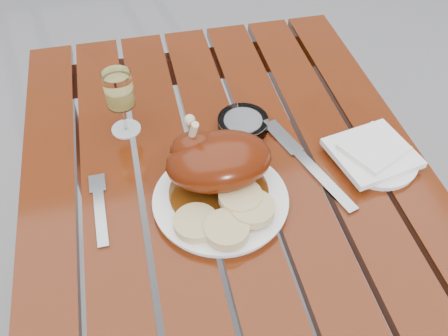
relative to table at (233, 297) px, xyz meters
The scene contains 10 objects.
table is the anchor object (origin of this frame).
dinner_plate 0.38m from the table, behind, with size 0.25×0.25×0.02m, color white.
roast_duck 0.45m from the table, 126.58° to the left, with size 0.20×0.19×0.14m.
bread_dumplings 0.41m from the table, 115.33° to the right, with size 0.18×0.14×0.03m.
wine_glass 0.54m from the table, 127.55° to the left, with size 0.06×0.06×0.15m, color #D3C360.
side_plate 0.49m from the table, ahead, with size 0.16×0.16×0.01m, color white.
napkin 0.49m from the table, ahead, with size 0.15×0.14×0.01m, color white.
ashtray 0.44m from the table, 72.07° to the left, with size 0.11×0.11×0.03m, color #B2B7BC.
fork 0.45m from the table, behind, with size 0.02×0.16×0.01m, color gray.
knife 0.42m from the table, 11.81° to the left, with size 0.02×0.24×0.01m, color gray.
Camera 1 is at (-0.15, -0.58, 1.47)m, focal length 40.00 mm.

